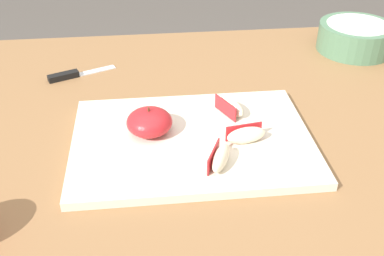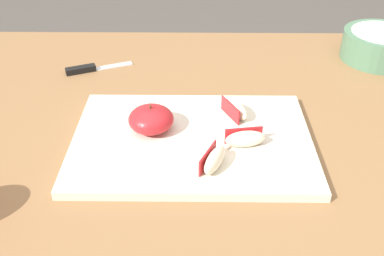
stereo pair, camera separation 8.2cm
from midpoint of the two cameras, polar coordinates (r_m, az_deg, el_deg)
dining_table at (r=0.97m, az=1.34°, el=-3.77°), size 1.26×0.92×0.73m
cutting_board at (r=0.84m, az=-2.81°, el=-1.69°), size 0.43×0.31×0.02m
apple_half_skin_up at (r=0.84m, az=-8.12°, el=0.66°), size 0.08×0.08×0.05m
apple_wedge_near_knife at (r=0.81m, az=3.88°, el=-0.96°), size 0.07×0.04×0.03m
apple_wedge_front at (r=0.76m, az=0.43°, el=-3.84°), size 0.05×0.07×0.03m
apple_wedge_back at (r=0.90m, az=2.23°, el=2.66°), size 0.05×0.07×0.03m
paring_knife at (r=1.12m, az=-17.10°, el=6.24°), size 0.15×0.08×0.01m
ceramic_fruit_bowl at (r=1.26m, az=17.93°, el=10.72°), size 0.19×0.19×0.07m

